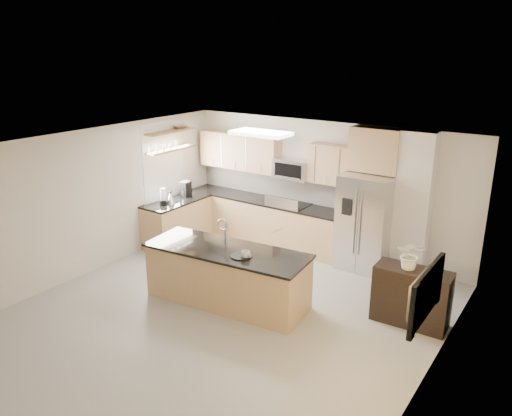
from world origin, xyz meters
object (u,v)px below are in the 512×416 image
Objects in this scene: microwave at (293,169)px; television at (417,292)px; cup at (245,254)px; coffee_maker at (185,189)px; credenza at (411,296)px; island at (227,275)px; platter at (241,256)px; blender at (163,198)px; kettle at (170,198)px; refrigerator at (366,222)px; bowl at (180,126)px; flower_vase at (412,247)px; range at (288,225)px.

microwave is 0.71× the size of television.
coffee_maker reaches higher than cup.
credenza is at bearing 17.04° from television.
platter is (0.35, -0.10, 0.46)m from island.
island is at bearing -81.94° from microwave.
blender is 0.32× the size of television.
kettle is at bearing 153.81° from platter.
cup is 0.13× the size of television.
blender is (-5.09, 0.08, 0.63)m from credenza.
blender is at bearing 156.85° from platter.
refrigerator reaches higher than cup.
television is (2.78, -0.49, 0.43)m from platter.
microwave is 2.50m from bowl.
credenza is 3.18× the size of blender.
platter is at bearing -153.50° from flower_vase.
blender is 0.51× the size of flower_vase.
cup is 0.10m from platter.
television is (5.76, -2.45, -1.03)m from bowl.
television is at bearing -18.42° from kettle.
credenza is 7.70× the size of cup.
bowl is at bearing 146.62° from platter.
cup is at bearing -108.04° from refrigerator.
coffee_maker is 0.30× the size of television.
coffee_maker is at bearing 67.09° from television.
credenza is at bearing -0.94° from blender.
platter is 3.86m from bowl.
island is 3.75m from bowl.
cup is 2.42m from flower_vase.
microwave reaches higher than cup.
microwave is 2.93m from island.
range is 2.77m from platter.
bowl is at bearing 66.95° from television.
blender is at bearing -159.62° from refrigerator.
island is at bearing -24.13° from blender.
cup is 3.13m from blender.
coffee_maker is at bearing -157.31° from microwave.
refrigerator reaches higher than blender.
flower_vase reaches higher than range.
coffee_maker is at bearing 138.36° from island.
range is 3.48× the size of coffee_maker.
island is 3.31m from television.
credenza is 1.91m from television.
range is at bearing 48.36° from television.
kettle is at bearing 177.15° from flower_vase.
coffee_maker is (-2.10, -0.88, -0.55)m from microwave.
cup is 2.76m from television.
range is 8.06× the size of cup.
cup is at bearing -4.28° from platter.
platter reaches higher than credenza.
television is (3.51, -3.24, -0.28)m from microwave.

